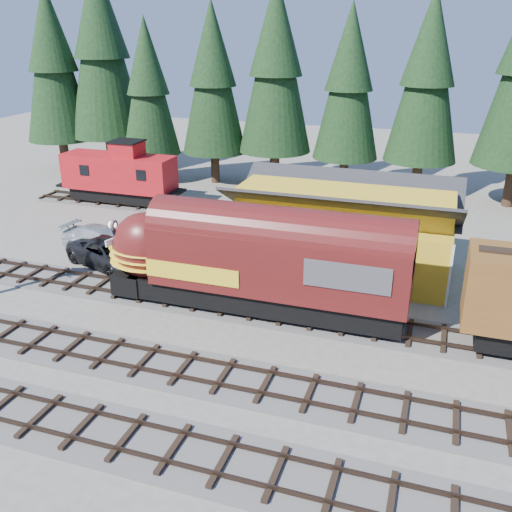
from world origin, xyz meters
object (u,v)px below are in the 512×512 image
(depot, at_px, (343,222))
(pickup_truck_b, at_px, (103,240))
(locomotive, at_px, (246,265))
(pickup_truck_a, at_px, (110,253))
(caboose, at_px, (120,175))

(depot, relative_size, pickup_truck_b, 2.34)
(depot, bearing_deg, pickup_truck_b, -172.66)
(locomotive, bearing_deg, pickup_truck_a, 164.11)
(locomotive, xyz_separation_m, pickup_truck_a, (-9.48, 2.70, -1.66))
(depot, xyz_separation_m, pickup_truck_b, (-14.75, -1.90, -2.17))
(caboose, height_order, pickup_truck_b, caboose)
(pickup_truck_a, distance_m, pickup_truck_b, 2.58)
(depot, distance_m, pickup_truck_b, 15.02)
(pickup_truck_b, bearing_deg, depot, -76.79)
(caboose, bearing_deg, pickup_truck_b, -65.51)
(locomotive, bearing_deg, caboose, 137.92)
(locomotive, height_order, pickup_truck_a, locomotive)
(depot, bearing_deg, locomotive, -118.46)
(locomotive, distance_m, pickup_truck_a, 9.99)
(depot, relative_size, pickup_truck_a, 2.20)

